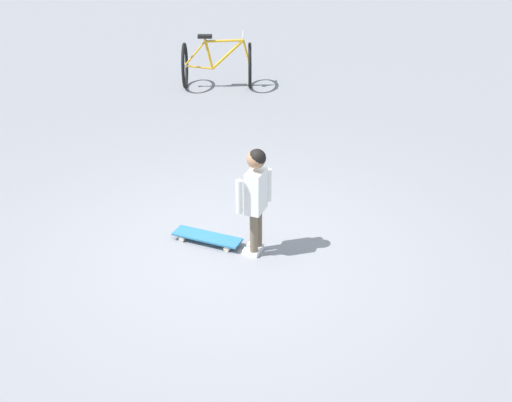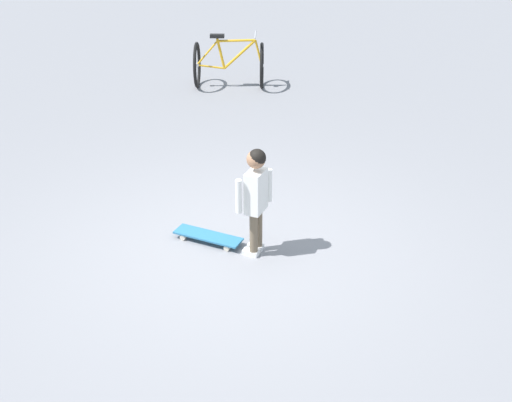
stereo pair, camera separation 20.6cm
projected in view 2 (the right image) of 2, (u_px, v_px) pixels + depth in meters
ground_plane at (231, 254)px, 6.40m from camera, size 50.00×50.00×0.00m
child_person at (256, 191)px, 6.11m from camera, size 0.41×0.26×1.06m
skateboard at (208, 236)px, 6.57m from camera, size 0.48×0.69×0.07m
bicycle_near at (229, 64)px, 10.65m from camera, size 1.28×1.23×0.85m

